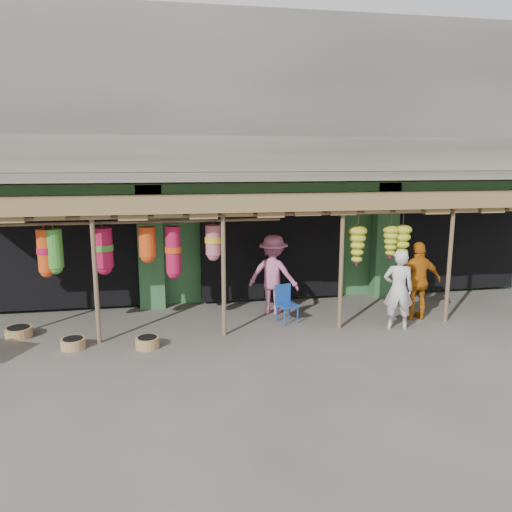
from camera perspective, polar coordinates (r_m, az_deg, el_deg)
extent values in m
plane|color=#514C47|center=(10.95, 4.14, -8.16)|extent=(80.00, 80.00, 0.00)
cube|color=gray|center=(15.30, -0.39, 16.34)|extent=(16.00, 6.00, 4.00)
cube|color=#2D6033|center=(15.53, -0.47, 3.31)|extent=(16.00, 5.70, 3.00)
cube|color=gray|center=(11.95, 2.39, 9.14)|extent=(16.00, 0.90, 0.22)
cube|color=gray|center=(11.56, 2.85, 11.55)|extent=(16.00, 0.10, 0.80)
cube|color=#2D6033|center=(12.36, 1.97, 7.59)|extent=(16.00, 0.35, 0.35)
cube|color=yellow|center=(12.25, -21.62, 6.32)|extent=(1.70, 0.06, 0.55)
cube|color=#B21414|center=(12.21, -21.66, 6.30)|extent=(1.30, 0.02, 0.30)
cube|color=black|center=(13.42, -20.35, 0.73)|extent=(3.60, 2.00, 2.50)
cube|color=black|center=(13.46, 1.08, 1.45)|extent=(3.60, 2.00, 2.50)
cube|color=black|center=(15.23, 19.87, 1.93)|extent=(3.60, 2.00, 2.50)
cube|color=#2D6033|center=(12.25, -11.93, 0.96)|extent=(0.60, 0.35, 3.00)
cube|color=#2D6033|center=(13.46, 14.52, 1.75)|extent=(0.60, 0.35, 3.00)
cylinder|color=brown|center=(10.18, -17.86, -2.55)|extent=(0.09, 0.09, 2.60)
cylinder|color=brown|center=(10.14, -3.72, -2.08)|extent=(0.09, 0.09, 2.60)
cylinder|color=brown|center=(10.70, 9.70, -1.51)|extent=(0.09, 0.09, 2.60)
cylinder|color=brown|center=(11.78, 21.22, -0.96)|extent=(0.09, 0.09, 2.60)
cylinder|color=brown|center=(10.15, 3.25, 4.82)|extent=(12.90, 0.08, 0.08)
cylinder|color=brown|center=(10.30, -12.39, 3.83)|extent=(5.50, 0.06, 0.06)
cube|color=brown|center=(11.25, 3.20, 6.36)|extent=(14.00, 2.70, 0.22)
cylinder|color=#18439F|center=(11.00, 3.29, -7.03)|extent=(0.03, 0.03, 0.38)
cylinder|color=#18439F|center=(11.17, 4.78, -6.75)|extent=(0.03, 0.03, 0.38)
cylinder|color=#18439F|center=(11.27, 2.36, -6.56)|extent=(0.03, 0.03, 0.38)
cylinder|color=#18439F|center=(11.45, 3.83, -6.30)|extent=(0.03, 0.03, 0.38)
cube|color=#18439F|center=(11.16, 3.58, -5.64)|extent=(0.51, 0.51, 0.05)
cube|color=#18439F|center=(11.25, 3.07, -4.29)|extent=(0.39, 0.16, 0.43)
cylinder|color=olive|center=(10.39, -20.18, -9.37)|extent=(0.50, 0.50, 0.20)
cylinder|color=#946442|center=(11.42, -25.47, -7.89)|extent=(0.67, 0.67, 0.21)
cylinder|color=#9D7A49|center=(10.02, -12.31, -9.64)|extent=(0.46, 0.46, 0.21)
imported|color=beige|center=(11.04, 15.95, -3.71)|extent=(0.72, 0.58, 1.73)
imported|color=#C26912|center=(11.85, 18.06, -2.72)|extent=(1.06, 0.48, 1.78)
imported|color=#C1668D|center=(11.67, 1.97, -2.14)|extent=(1.40, 1.21, 1.87)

